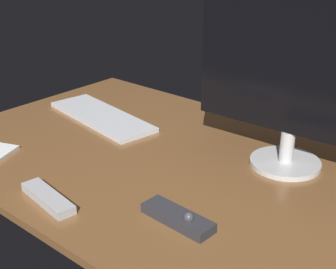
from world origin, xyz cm
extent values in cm
cube|color=brown|center=(0.00, 0.00, 1.00)|extent=(140.00, 84.00, 2.00)
cylinder|color=silver|center=(20.93, 17.63, 2.67)|extent=(18.31, 18.31, 1.35)
cylinder|color=silver|center=(20.93, 17.63, 7.47)|extent=(3.67, 3.67, 8.26)
cube|color=black|center=(20.93, 17.63, 31.42)|extent=(52.02, 5.16, 39.63)
cube|color=silver|center=(-40.02, 8.76, 2.67)|extent=(43.31, 20.54, 1.35)
cube|color=#2D2D33|center=(16.27, -20.83, 3.08)|extent=(17.10, 6.18, 2.16)
sphere|color=#3F3F44|center=(19.32, -20.98, 4.56)|extent=(2.28, 2.28, 2.28)
cube|color=#B7B7BC|center=(-11.13, -33.71, 3.00)|extent=(17.75, 6.87, 2.01)
camera|label=1|loc=(70.60, -87.45, 59.92)|focal=51.61mm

